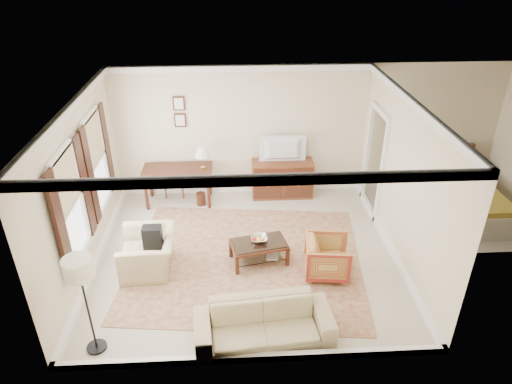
{
  "coord_description": "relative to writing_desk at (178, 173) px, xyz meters",
  "views": [
    {
      "loc": [
        -0.2,
        -6.86,
        5.12
      ],
      "look_at": [
        0.2,
        0.3,
        1.15
      ],
      "focal_mm": 32.0,
      "sensor_mm": 36.0,
      "label": 1
    }
  ],
  "objects": [
    {
      "name": "writing_desk",
      "position": [
        0.0,
        0.0,
        0.0
      ],
      "size": [
        1.49,
        0.74,
        0.81
      ],
      "color": "#3D1C11",
      "rests_on": "room_shell"
    },
    {
      "name": "book_a",
      "position": [
        1.44,
        -2.16,
        -0.54
      ],
      "size": [
        0.22,
        0.23,
        0.38
      ],
      "primitive_type": "imported",
      "rotation": [
        0.0,
        0.0,
        0.8
      ],
      "color": "brown",
      "rests_on": "coffee_table"
    },
    {
      "name": "backpack",
      "position": [
        -0.21,
        -2.34,
        0.0
      ],
      "size": [
        0.26,
        0.35,
        0.4
      ],
      "primitive_type": "cube",
      "rotation": [
        0.0,
        0.0,
        -1.43
      ],
      "color": "black",
      "rests_on": "club_armchair"
    },
    {
      "name": "striped_armchair",
      "position": [
        2.78,
        -2.66,
        -0.33
      ],
      "size": [
        0.77,
        0.81,
        0.76
      ],
      "primitive_type": "imported",
      "rotation": [
        0.0,
        0.0,
        1.45
      ],
      "color": "maroon",
      "rests_on": "room_shell"
    },
    {
      "name": "fruit_bowl",
      "position": [
        1.63,
        -2.19,
        -0.24
      ],
      "size": [
        0.42,
        0.42,
        0.1
      ],
      "primitive_type": "imported",
      "color": "silver",
      "rests_on": "coffee_table"
    },
    {
      "name": "tv",
      "position": [
        2.3,
        0.16,
        0.61
      ],
      "size": [
        0.97,
        0.56,
        0.13
      ],
      "primitive_type": "imported",
      "rotation": [
        0.0,
        0.0,
        3.14
      ],
      "color": "black",
      "rests_on": "sideboard"
    },
    {
      "name": "desk_chair",
      "position": [
        -0.13,
        0.35,
        -0.18
      ],
      "size": [
        0.46,
        0.46,
        1.05
      ],
      "primitive_type": null,
      "rotation": [
        0.0,
        0.0,
        0.02
      ],
      "color": "brown",
      "rests_on": "room_shell"
    },
    {
      "name": "book_b",
      "position": [
        1.76,
        -2.28,
        -0.54
      ],
      "size": [
        0.28,
        0.08,
        0.38
      ],
      "primitive_type": "imported",
      "rotation": [
        0.0,
        0.0,
        -0.19
      ],
      "color": "brown",
      "rests_on": "coffee_table"
    },
    {
      "name": "doorway",
      "position": [
        4.11,
        -0.53,
        0.37
      ],
      "size": [
        0.1,
        1.12,
        2.25
      ],
      "primitive_type": null,
      "color": "white",
      "rests_on": "room_shell"
    },
    {
      "name": "desk_lamp",
      "position": [
        0.55,
        0.0,
        0.36
      ],
      "size": [
        0.32,
        0.32,
        0.5
      ],
      "primitive_type": null,
      "color": "silver",
      "rests_on": "writing_desk"
    },
    {
      "name": "room_shell",
      "position": [
        1.4,
        -2.03,
        1.77
      ],
      "size": [
        5.51,
        5.01,
        2.91
      ],
      "color": "beige",
      "rests_on": "ground"
    },
    {
      "name": "sofa",
      "position": [
        1.58,
        -4.08,
        -0.32
      ],
      "size": [
        2.04,
        0.77,
        0.78
      ],
      "primitive_type": "imported",
      "rotation": [
        0.0,
        0.0,
        0.09
      ],
      "color": "tan",
      "rests_on": "room_shell"
    },
    {
      "name": "sideboard",
      "position": [
        2.3,
        0.18,
        -0.29
      ],
      "size": [
        1.35,
        0.52,
        0.83
      ],
      "primitive_type": "cube",
      "color": "brown",
      "rests_on": "room_shell"
    },
    {
      "name": "rug",
      "position": [
        1.38,
        -2.21,
        -0.7
      ],
      "size": [
        4.49,
        3.97,
        0.01
      ],
      "primitive_type": "cube",
      "rotation": [
        0.0,
        0.0,
        -0.11
      ],
      "color": "maroon",
      "rests_on": "room_shell"
    },
    {
      "name": "floor_lamp",
      "position": [
        -0.82,
        -4.14,
        0.62
      ],
      "size": [
        0.39,
        0.39,
        1.58
      ],
      "color": "black",
      "rests_on": "room_shell"
    },
    {
      "name": "window_rear",
      "position": [
        -1.3,
        -1.13,
        0.85
      ],
      "size": [
        0.12,
        1.56,
        1.8
      ],
      "primitive_type": null,
      "color": "#CCB284",
      "rests_on": "room_shell"
    },
    {
      "name": "framed_prints",
      "position": [
        0.1,
        0.44,
        1.24
      ],
      "size": [
        0.25,
        0.04,
        0.68
      ],
      "primitive_type": null,
      "color": "#3D1C11",
      "rests_on": "room_shell"
    },
    {
      "name": "club_armchair",
      "position": [
        -0.32,
        -2.35,
        -0.24
      ],
      "size": [
        0.73,
        1.09,
        0.92
      ],
      "primitive_type": "imported",
      "rotation": [
        0.0,
        0.0,
        -1.52
      ],
      "color": "tan",
      "rests_on": "room_shell"
    },
    {
      "name": "annex_bedroom",
      "position": [
        5.89,
        -0.88,
        -0.36
      ],
      "size": [
        3.0,
        2.7,
        2.9
      ],
      "color": "beige",
      "rests_on": "ground"
    },
    {
      "name": "coffee_table",
      "position": [
        1.62,
        -2.25,
        -0.39
      ],
      "size": [
        1.08,
        0.76,
        0.42
      ],
      "rotation": [
        0.0,
        0.0,
        0.21
      ],
      "color": "#3D1C11",
      "rests_on": "room_shell"
    },
    {
      "name": "window_front",
      "position": [
        -1.3,
        -2.73,
        0.85
      ],
      "size": [
        0.12,
        1.56,
        1.8
      ],
      "primitive_type": null,
      "color": "#CCB284",
      "rests_on": "room_shell"
    }
  ]
}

